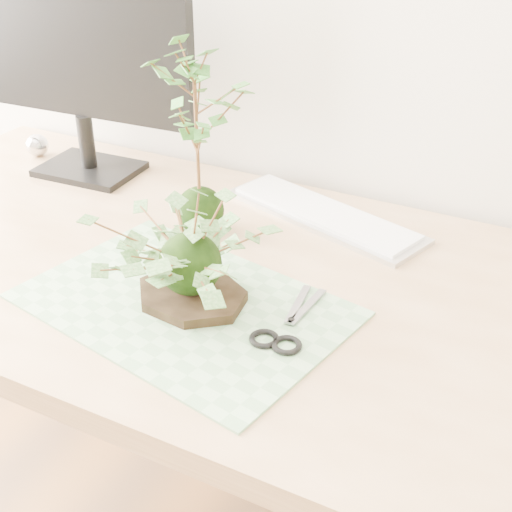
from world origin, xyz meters
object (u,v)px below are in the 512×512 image
object	(u,v)px
ivy_kokedama	(188,237)
maple_kokedama	(195,96)
desk	(254,325)
keyboard	(324,215)
monitor	(78,49)

from	to	relation	value
ivy_kokedama	maple_kokedama	size ratio (longest dim) A/B	0.89
desk	maple_kokedama	world-z (taller)	maple_kokedama
maple_kokedama	keyboard	world-z (taller)	maple_kokedama
ivy_kokedama	keyboard	bearing A→B (deg)	78.72
ivy_kokedama	maple_kokedama	bearing A→B (deg)	117.81
keyboard	maple_kokedama	bearing A→B (deg)	-122.11
monitor	desk	bearing A→B (deg)	-27.08
ivy_kokedama	keyboard	world-z (taller)	ivy_kokedama
desk	keyboard	size ratio (longest dim) A/B	3.99
desk	keyboard	bearing A→B (deg)	86.00
monitor	ivy_kokedama	bearing A→B (deg)	-39.01
maple_kokedama	keyboard	distance (m)	0.32
maple_kokedama	monitor	size ratio (longest dim) A/B	0.70
desk	maple_kokedama	size ratio (longest dim) A/B	4.71
maple_kokedama	monitor	xyz separation A→B (m)	(-0.33, 0.12, 0.01)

